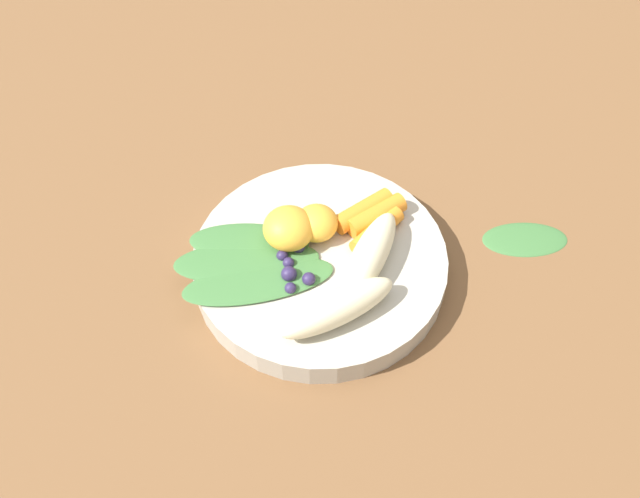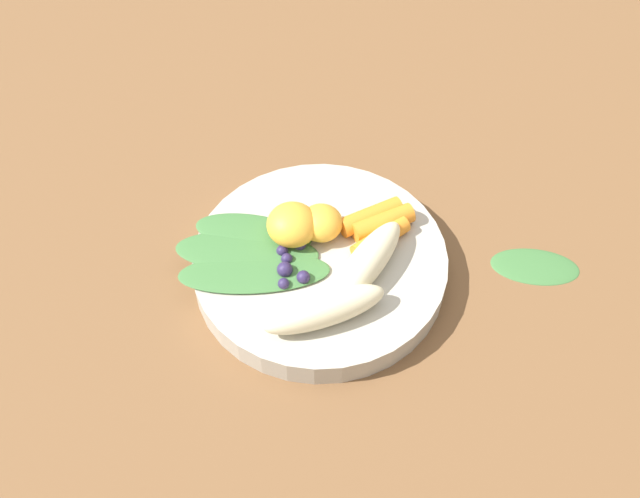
% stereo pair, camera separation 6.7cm
% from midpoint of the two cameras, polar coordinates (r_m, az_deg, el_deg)
% --- Properties ---
extents(ground_plane, '(2.40, 2.40, 0.00)m').
position_cam_midpoint_polar(ground_plane, '(0.70, -2.74, -2.03)').
color(ground_plane, brown).
extents(bowl, '(0.24, 0.24, 0.03)m').
position_cam_midpoint_polar(bowl, '(0.69, -2.78, -1.38)').
color(bowl, '#B2AD9E').
rests_on(bowl, ground_plane).
extents(banana_peeled_left, '(0.08, 0.11, 0.03)m').
position_cam_midpoint_polar(banana_peeled_left, '(0.66, 0.99, -0.82)').
color(banana_peeled_left, beige).
rests_on(banana_peeled_left, bowl).
extents(banana_peeled_right, '(0.12, 0.07, 0.03)m').
position_cam_midpoint_polar(banana_peeled_right, '(0.63, -1.68, -4.85)').
color(banana_peeled_right, beige).
rests_on(banana_peeled_right, bowl).
extents(orange_segment_near, '(0.05, 0.05, 0.04)m').
position_cam_midpoint_polar(orange_segment_near, '(0.68, -5.32, 1.46)').
color(orange_segment_near, '#F4A833').
rests_on(orange_segment_near, bowl).
extents(orange_segment_far, '(0.04, 0.04, 0.03)m').
position_cam_midpoint_polar(orange_segment_far, '(0.68, -3.22, 1.87)').
color(orange_segment_far, '#F4A833').
rests_on(orange_segment_far, bowl).
extents(carrot_front, '(0.06, 0.05, 0.02)m').
position_cam_midpoint_polar(carrot_front, '(0.68, 1.73, 1.26)').
color(carrot_front, orange).
rests_on(carrot_front, bowl).
extents(carrot_mid_left, '(0.06, 0.05, 0.02)m').
position_cam_midpoint_polar(carrot_mid_left, '(0.70, 1.70, 2.50)').
color(carrot_mid_left, orange).
rests_on(carrot_mid_left, bowl).
extents(carrot_mid_right, '(0.06, 0.05, 0.02)m').
position_cam_midpoint_polar(carrot_mid_right, '(0.70, 0.71, 2.84)').
color(carrot_mid_right, orange).
rests_on(carrot_mid_right, bowl).
extents(blueberry_pile, '(0.04, 0.07, 0.01)m').
position_cam_midpoint_polar(blueberry_pile, '(0.67, -5.16, -1.51)').
color(blueberry_pile, '#2D234C').
rests_on(blueberry_pile, bowl).
extents(kale_leaf_left, '(0.12, 0.06, 0.00)m').
position_cam_midpoint_polar(kale_leaf_left, '(0.69, -8.37, 0.42)').
color(kale_leaf_left, '#3D7038').
rests_on(kale_leaf_left, bowl).
extents(kale_leaf_right, '(0.14, 0.05, 0.00)m').
position_cam_midpoint_polar(kale_leaf_right, '(0.68, -8.63, -1.03)').
color(kale_leaf_right, '#3D7038').
rests_on(kale_leaf_right, bowl).
extents(kale_leaf_rear, '(0.14, 0.06, 0.00)m').
position_cam_midpoint_polar(kale_leaf_rear, '(0.66, -7.78, -2.72)').
color(kale_leaf_rear, '#3D7038').
rests_on(kale_leaf_rear, bowl).
extents(kale_leaf_stray, '(0.09, 0.05, 0.01)m').
position_cam_midpoint_polar(kale_leaf_stray, '(0.74, 13.44, 0.68)').
color(kale_leaf_stray, '#3D7038').
rests_on(kale_leaf_stray, ground_plane).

